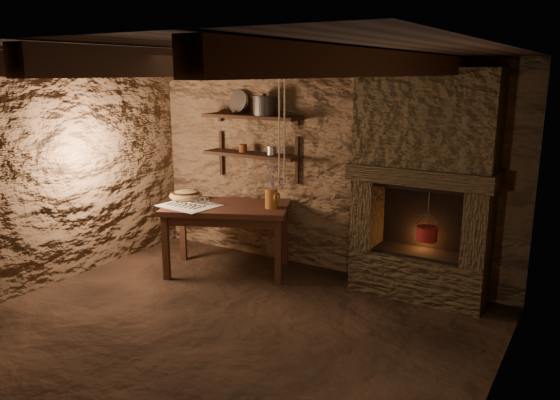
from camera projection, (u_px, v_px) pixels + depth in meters
The scene contains 24 objects.
floor at pixel (215, 334), 4.82m from camera, with size 4.50×4.50×0.00m, color black.
back_wall at pixel (321, 167), 6.21m from camera, with size 4.50×0.04×2.40m, color brown.
left_wall at pixel (42, 176), 5.69m from camera, with size 0.04×4.00×2.40m, color brown.
right_wall at pixel (495, 246), 3.41m from camera, with size 0.04×4.00×2.40m, color brown.
ceiling at pixel (207, 53), 4.27m from camera, with size 4.50×4.00×0.04m, color black.
beam_far_left at pixel (81, 66), 5.06m from camera, with size 0.14×3.95×0.16m, color black.
beam_mid_left at pixel (160, 66), 4.55m from camera, with size 0.14×3.95×0.16m, color black.
beam_mid_right at pixel (260, 65), 4.04m from camera, with size 0.14×3.95×0.16m, color black.
beam_far_right at pixel (389, 64), 3.53m from camera, with size 0.14×3.95×0.16m, color black.
shelf_lower at pixel (252, 155), 6.49m from camera, with size 1.25×0.30×0.04m, color black.
shelf_upper at pixel (251, 117), 6.38m from camera, with size 1.25×0.30×0.04m, color black.
hearth at pixel (423, 179), 5.38m from camera, with size 1.43×0.51×2.30m.
work_table at pixel (227, 236), 6.25m from camera, with size 1.59×1.30×0.79m.
linen_cloth at pixel (189, 205), 6.13m from camera, with size 0.61×0.49×0.01m, color silver.
pewter_cutlery_row at pixel (188, 205), 6.11m from camera, with size 0.51×0.20×0.01m, color gray, non-canonical shape.
drinking_glasses at pixel (197, 200), 6.20m from camera, with size 0.20×0.06×0.08m, color silver, non-canonical shape.
stoneware_jug at pixel (272, 189), 5.98m from camera, with size 0.17×0.17×0.49m.
wooden_bowl at pixel (186, 196), 6.43m from camera, with size 0.38×0.38×0.14m, color #A37B46.
iron_stockpot at pixel (265, 107), 6.26m from camera, with size 0.27×0.27×0.20m, color #2B2826.
tin_pan at pixel (239, 102), 6.55m from camera, with size 0.28×0.28×0.04m, color #A1A19C.
small_kettle at pixel (272, 151), 6.33m from camera, with size 0.15×0.11×0.16m, color #A1A19C, non-canonical shape.
rusty_tin at pixel (243, 148), 6.53m from camera, with size 0.10×0.10×0.10m, color #5A2812.
red_pot at pixel (427, 233), 5.42m from camera, with size 0.25×0.25×0.54m.
hanging_ropes at pixel (282, 121), 5.26m from camera, with size 0.08×0.08×1.20m, color #C4AE8A, non-canonical shape.
Camera 1 is at (2.79, -3.48, 2.26)m, focal length 35.00 mm.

